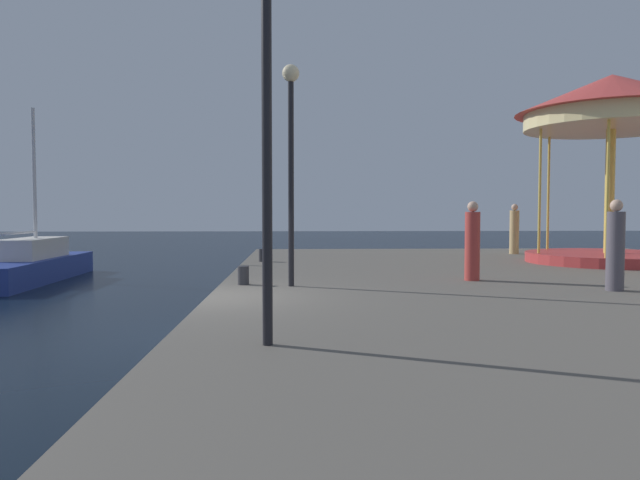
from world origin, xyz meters
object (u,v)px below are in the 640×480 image
Objects in this scene: carousel at (611,121)px; lamp_post_near_edge at (267,76)px; lamp_post_mid_promenade at (291,137)px; person_near_carousel at (472,243)px; sailboat_blue at (31,265)px; person_mid_promenade at (514,230)px; bollard_north at (263,255)px; person_far_corner at (615,248)px; bollard_center at (243,275)px.

carousel is 14.66m from lamp_post_near_edge.
lamp_post_mid_promenade is at bearing -151.38° from carousel.
carousel reaches higher than person_near_carousel.
sailboat_blue reaches higher than person_mid_promenade.
person_far_corner is (7.37, -7.11, 0.65)m from bollard_north.
person_mid_promenade is (9.15, 3.02, 0.67)m from bollard_north.
person_near_carousel is (-5.56, -4.40, -3.47)m from carousel.
bollard_north is at bearing 133.89° from person_near_carousel.
carousel reaches higher than lamp_post_mid_promenade.
sailboat_blue is at bearing 149.86° from person_far_corner.
person_far_corner is 1.00× the size of person_near_carousel.
bollard_center is 12.81m from person_mid_promenade.
bollard_north is at bearing -12.64° from sailboat_blue.
person_mid_promenade is at bearing 63.73° from person_near_carousel.
person_far_corner reaches higher than bollard_north.
bollard_center is at bearing 97.84° from lamp_post_near_edge.
sailboat_blue reaches higher than bollard_north.
lamp_post_near_edge is 8.35m from person_far_corner.
lamp_post_mid_promenade is at bearing -16.51° from bollard_center.
person_mid_promenade is (8.20, 9.16, -2.25)m from lamp_post_mid_promenade.
lamp_post_near_edge reaches higher than bollard_center.
sailboat_blue is 3.90× the size of person_mid_promenade.
carousel reaches higher than bollard_center.
lamp_post_near_edge is 2.49× the size of person_mid_promenade.
lamp_post_mid_promenade is 3.11m from bollard_center.
lamp_post_mid_promenade is 11.53× the size of bollard_center.
lamp_post_mid_promenade reaches higher than bollard_north.
bollard_north is 7.33m from person_near_carousel.
person_far_corner is (6.66, 4.49, -2.28)m from lamp_post_near_edge.
sailboat_blue is 14.82m from person_near_carousel.
person_near_carousel is (4.12, 0.88, -2.28)m from lamp_post_mid_promenade.
carousel is at bearing 28.62° from lamp_post_mid_promenade.
carousel is 7.89m from person_near_carousel.
lamp_post_mid_promenade reaches higher than person_near_carousel.
lamp_post_mid_promenade is 11.53× the size of bollard_north.
lamp_post_mid_promenade is 2.49× the size of person_mid_promenade.
person_mid_promenade reaches higher than bollard_north.
sailboat_blue is at bearing 122.87° from lamp_post_near_edge.
lamp_post_near_edge is 2.55× the size of person_far_corner.
lamp_post_near_edge is 6.51m from bollard_center.
sailboat_blue is 1.56× the size of lamp_post_mid_promenade.
bollard_north is 5.84m from bollard_center.
carousel is at bearing -8.11° from sailboat_blue.
bollard_north is (7.94, -1.78, 0.44)m from sailboat_blue.
person_near_carousel is (4.35, 6.34, -2.28)m from lamp_post_near_edge.
sailboat_blue is at bearing -175.85° from person_mid_promenade.
person_mid_promenade reaches higher than person_near_carousel.
lamp_post_mid_promenade is at bearing -41.74° from sailboat_blue.
lamp_post_mid_promenade is 6.87m from bollard_north.
carousel is at bearing 62.50° from person_far_corner.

